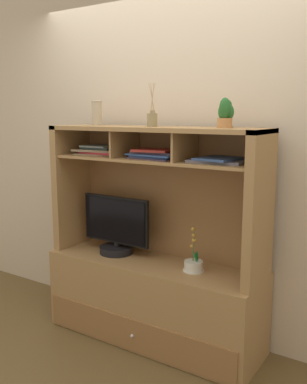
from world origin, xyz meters
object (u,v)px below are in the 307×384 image
(ceramic_vase, at_px, (97,113))
(potted_orchid, at_px, (194,265))
(tv_monitor, at_px, (116,230))
(magazine_stack_centre, at_px, (218,160))
(potted_succulent, at_px, (225,114))
(media_console, at_px, (154,279))
(magazine_stack_left, at_px, (101,150))
(magazine_stack_right, at_px, (155,154))
(diffuser_bottle, at_px, (152,119))

(ceramic_vase, bearing_deg, potted_orchid, -2.74)
(tv_monitor, height_order, potted_orchid, tv_monitor)
(potted_orchid, distance_m, magazine_stack_centre, 0.73)
(tv_monitor, bearing_deg, potted_succulent, 0.82)
(media_console, relative_size, ceramic_vase, 8.77)
(tv_monitor, relative_size, ceramic_vase, 3.18)
(potted_orchid, height_order, magazine_stack_left, magazine_stack_left)
(media_console, height_order, tv_monitor, media_console)
(magazine_stack_right, bearing_deg, ceramic_vase, 176.84)
(magazine_stack_right, bearing_deg, diffuser_bottle, -155.57)
(tv_monitor, distance_m, magazine_stack_right, 0.69)
(potted_orchid, height_order, potted_succulent, potted_succulent)
(tv_monitor, xyz_separation_m, diffuser_bottle, (0.34, -0.01, 0.83))
(diffuser_bottle, bearing_deg, magazine_stack_left, 175.45)
(magazine_stack_centre, xyz_separation_m, ceramic_vase, (-1.01, 0.02, 0.29))
(magazine_stack_left, relative_size, ceramic_vase, 2.32)
(magazine_stack_right, height_order, diffuser_bottle, diffuser_bottle)
(potted_orchid, xyz_separation_m, diffuser_bottle, (-0.34, 0.00, 0.97))
(ceramic_vase, bearing_deg, magazine_stack_centre, -0.99)
(magazine_stack_left, distance_m, magazine_stack_centre, 0.97)
(media_console, distance_m, ceramic_vase, 1.31)
(diffuser_bottle, bearing_deg, potted_orchid, -0.41)
(magazine_stack_centre, distance_m, diffuser_bottle, 0.55)
(magazine_stack_centre, relative_size, diffuser_bottle, 1.25)
(magazine_stack_centre, height_order, potted_succulent, potted_succulent)
(potted_succulent, bearing_deg, ceramic_vase, 179.12)
(magazine_stack_right, bearing_deg, potted_orchid, -2.01)
(potted_orchid, distance_m, ceramic_vase, 1.33)
(magazine_stack_right, distance_m, ceramic_vase, 0.61)
(magazine_stack_left, distance_m, magazine_stack_right, 0.51)
(potted_orchid, height_order, magazine_stack_right, magazine_stack_right)
(magazine_stack_centre, distance_m, ceramic_vase, 1.05)
(tv_monitor, xyz_separation_m, ceramic_vase, (-0.18, 0.03, 0.87))
(potted_orchid, bearing_deg, magazine_stack_right, 177.99)
(media_console, distance_m, magazine_stack_right, 0.92)
(ceramic_vase, bearing_deg, diffuser_bottle, -4.23)
(diffuser_bottle, bearing_deg, ceramic_vase, 175.77)
(media_console, relative_size, tv_monitor, 2.76)
(tv_monitor, height_order, diffuser_bottle, diffuser_bottle)
(ceramic_vase, bearing_deg, magazine_stack_left, 0.16)
(media_console, distance_m, potted_orchid, 0.38)
(potted_orchid, relative_size, potted_succulent, 1.62)
(magazine_stack_right, bearing_deg, tv_monitor, 179.76)
(magazine_stack_left, bearing_deg, diffuser_bottle, -4.55)
(ceramic_vase, bearing_deg, magazine_stack_right, -3.16)
(potted_succulent, height_order, ceramic_vase, potted_succulent)
(media_console, bearing_deg, potted_orchid, -4.41)
(media_console, height_order, diffuser_bottle, diffuser_bottle)
(diffuser_bottle, bearing_deg, tv_monitor, 178.27)
(tv_monitor, distance_m, potted_orchid, 0.69)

